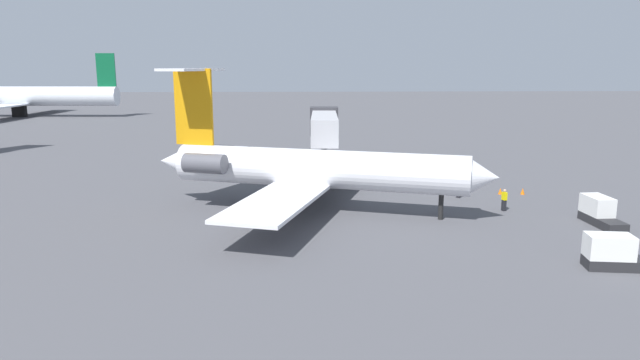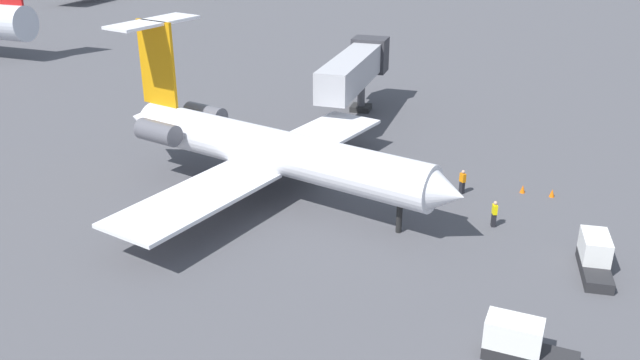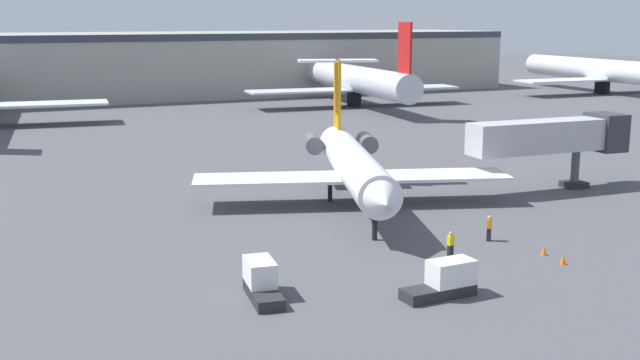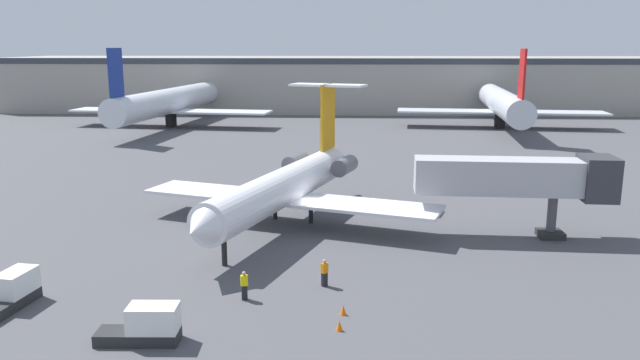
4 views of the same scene
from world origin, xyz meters
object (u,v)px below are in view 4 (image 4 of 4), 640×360
object	(u,v)px
jet_bridge	(527,178)
parked_airliner_centre	(501,103)
ground_crew_loader	(325,273)
ground_crew_marshaller	(244,285)
baggage_tug_lead	(147,326)
baggage_tug_trailing	(13,292)
parked_airliner_west_mid	(170,102)
regional_jet	(286,184)
traffic_cone_mid	(343,310)
traffic_cone_near	(339,326)

from	to	relation	value
jet_bridge	parked_airliner_centre	world-z (taller)	parked_airliner_centre
ground_crew_loader	parked_airliner_centre	distance (m)	78.51
ground_crew_marshaller	ground_crew_loader	distance (m)	4.97
ground_crew_marshaller	baggage_tug_lead	bearing A→B (deg)	-126.08
jet_bridge	baggage_tug_trailing	bearing A→B (deg)	-155.98
parked_airliner_west_mid	parked_airliner_centre	world-z (taller)	parked_airliner_west_mid
regional_jet	traffic_cone_mid	size ratio (longest dim) A/B	47.14
parked_airliner_west_mid	ground_crew_marshaller	bearing A→B (deg)	-71.19
jet_bridge	ground_crew_loader	size ratio (longest dim) A/B	8.63
jet_bridge	traffic_cone_mid	size ratio (longest dim) A/B	26.51
ground_crew_marshaller	traffic_cone_near	size ratio (longest dim) A/B	3.07
regional_jet	baggage_tug_lead	xyz separation A→B (m)	(-4.84, -20.26, -2.51)
ground_crew_marshaller	traffic_cone_mid	world-z (taller)	ground_crew_marshaller
regional_jet	ground_crew_marshaller	world-z (taller)	regional_jet
baggage_tug_lead	traffic_cone_near	world-z (taller)	baggage_tug_lead
jet_bridge	baggage_tug_lead	distance (m)	29.41
jet_bridge	baggage_tug_lead	size ratio (longest dim) A/B	3.60
jet_bridge	parked_airliner_west_mid	bearing A→B (deg)	125.74
jet_bridge	baggage_tug_lead	world-z (taller)	jet_bridge
ground_crew_marshaller	parked_airliner_centre	size ratio (longest dim) A/B	0.04
parked_airliner_centre	traffic_cone_mid	bearing A→B (deg)	-108.92
baggage_tug_trailing	jet_bridge	bearing A→B (deg)	24.02
traffic_cone_near	jet_bridge	bearing A→B (deg)	50.26
parked_airliner_west_mid	parked_airliner_centre	bearing A→B (deg)	1.19
parked_airliner_centre	parked_airliner_west_mid	bearing A→B (deg)	-178.81
ground_crew_marshaller	parked_airliner_west_mid	size ratio (longest dim) A/B	0.04
baggage_tug_trailing	traffic_cone_mid	distance (m)	18.28
traffic_cone_near	parked_airliner_centre	xyz separation A→B (m)	(26.70, 79.26, 4.14)
baggage_tug_lead	ground_crew_marshaller	bearing A→B (deg)	53.92
regional_jet	traffic_cone_mid	xyz separation A→B (m)	(4.67, -16.72, -3.07)
ground_crew_loader	baggage_tug_lead	size ratio (longest dim) A/B	0.42
traffic_cone_near	traffic_cone_mid	size ratio (longest dim) A/B	1.00
ground_crew_marshaller	traffic_cone_near	distance (m)	6.60
baggage_tug_lead	parked_airliner_centre	world-z (taller)	parked_airliner_centre
baggage_tug_trailing	regional_jet	bearing A→B (deg)	50.27
ground_crew_marshaller	parked_airliner_west_mid	world-z (taller)	parked_airliner_west_mid
ground_crew_loader	parked_airliner_west_mid	distance (m)	78.18
traffic_cone_mid	parked_airliner_centre	xyz separation A→B (m)	(26.52, 77.37, 4.14)
regional_jet	ground_crew_marshaller	distance (m)	15.17
baggage_tug_lead	traffic_cone_mid	distance (m)	10.16
traffic_cone_mid	parked_airliner_west_mid	size ratio (longest dim) A/B	0.01
parked_airliner_west_mid	baggage_tug_lead	bearing A→B (deg)	-74.94
jet_bridge	traffic_cone_near	distance (m)	21.73
traffic_cone_near	traffic_cone_mid	xyz separation A→B (m)	(0.18, 1.89, 0.00)
parked_airliner_centre	jet_bridge	bearing A→B (deg)	-101.75
baggage_tug_lead	traffic_cone_near	distance (m)	9.48
baggage_tug_trailing	parked_airliner_west_mid	distance (m)	76.95
ground_crew_marshaller	parked_airliner_centre	xyz separation A→B (m)	(32.14, 75.58, 3.56)
baggage_tug_trailing	traffic_cone_near	bearing A→B (deg)	-7.13
baggage_tug_trailing	traffic_cone_mid	xyz separation A→B (m)	(18.26, -0.37, -0.56)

